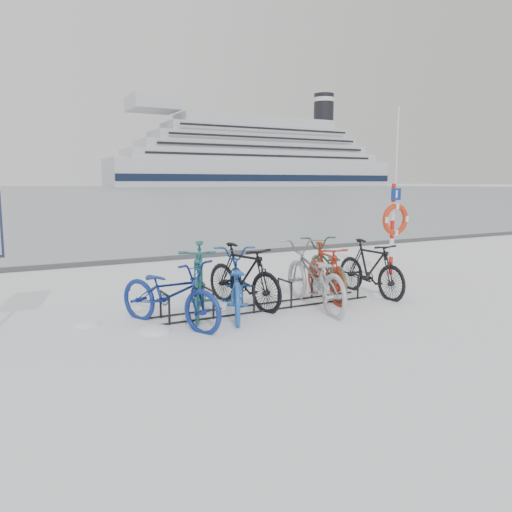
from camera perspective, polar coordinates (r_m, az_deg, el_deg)
name	(u,v)px	position (r m, az deg, el deg)	size (l,w,h in m)	color
ground	(267,308)	(8.60, 1.22, -5.92)	(900.00, 900.00, 0.00)	white
ice_sheet	(7,189)	(162.35, -26.61, 6.81)	(400.00, 298.00, 0.02)	#94A0A7
quay_edge	(163,259)	(13.95, -10.63, -0.29)	(400.00, 0.25, 0.10)	#3F3F42
bike_rack	(267,297)	(8.56, 1.22, -4.75)	(4.00, 0.48, 0.46)	black
lifebuoy_station	(395,220)	(11.90, 15.57, 4.04)	(0.74, 0.22, 3.82)	red
cruise_ferry	(256,160)	(240.27, -0.05, 10.92)	(139.41, 26.29, 45.81)	silver
bike_0	(170,291)	(7.56, -9.86, -3.97)	(0.70, 2.00, 1.05)	navy
bike_1	(199,278)	(8.15, -6.55, -2.46)	(0.56, 2.00, 1.20)	#1D575C
bike_2	(235,281)	(8.13, -2.37, -2.86)	(0.72, 2.06, 1.08)	#1F54B0
bike_3	(243,274)	(8.60, -1.47, -2.08)	(0.53, 1.87, 1.13)	black
bike_4	(314,274)	(8.58, 6.59, -2.04)	(0.77, 2.22, 1.16)	#A1A5A8
bike_5	(326,270)	(9.23, 7.96, -1.62)	(0.50, 1.78, 1.07)	maroon
bike_6	(326,266)	(9.60, 8.03, -1.15)	(0.73, 2.09, 1.10)	#2F593B
bike_7	(370,267)	(9.72, 12.95, -1.19)	(0.51, 1.81, 1.09)	black
snow_drifts	(253,310)	(8.47, -0.31, -6.15)	(6.43, 1.28, 0.17)	white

